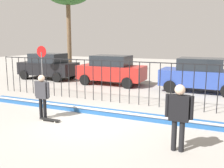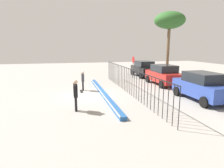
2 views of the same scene
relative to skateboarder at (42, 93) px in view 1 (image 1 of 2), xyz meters
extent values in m
plane|color=#9E9991|center=(1.73, 0.29, -0.99)|extent=(60.00, 60.00, 0.00)
cube|color=#235699|center=(1.73, 1.36, -0.88)|extent=(11.00, 0.36, 0.22)
cylinder|color=#B2B2B7|center=(1.73, 1.18, -0.77)|extent=(11.00, 0.09, 0.09)
cylinder|color=black|center=(-5.27, 3.36, -0.01)|extent=(0.04, 0.04, 1.96)
cylinder|color=black|center=(-4.80, 3.36, -0.01)|extent=(0.04, 0.04, 1.96)
cylinder|color=black|center=(-4.34, 3.36, -0.01)|extent=(0.04, 0.04, 1.96)
cylinder|color=black|center=(-3.87, 3.36, -0.01)|extent=(0.04, 0.04, 1.96)
cylinder|color=black|center=(-3.40, 3.36, -0.01)|extent=(0.04, 0.04, 1.96)
cylinder|color=black|center=(-2.94, 3.36, -0.01)|extent=(0.04, 0.04, 1.96)
cylinder|color=black|center=(-2.47, 3.36, -0.01)|extent=(0.04, 0.04, 1.96)
cylinder|color=black|center=(-2.00, 3.36, -0.01)|extent=(0.04, 0.04, 1.96)
cylinder|color=black|center=(-1.54, 3.36, -0.01)|extent=(0.04, 0.04, 1.96)
cylinder|color=black|center=(-1.07, 3.36, -0.01)|extent=(0.04, 0.04, 1.96)
cylinder|color=black|center=(-0.60, 3.36, -0.01)|extent=(0.04, 0.04, 1.96)
cylinder|color=black|center=(-0.14, 3.36, -0.01)|extent=(0.04, 0.04, 1.96)
cylinder|color=black|center=(0.33, 3.36, -0.01)|extent=(0.04, 0.04, 1.96)
cylinder|color=black|center=(0.80, 3.36, -0.01)|extent=(0.04, 0.04, 1.96)
cylinder|color=black|center=(1.26, 3.36, -0.01)|extent=(0.04, 0.04, 1.96)
cylinder|color=black|center=(1.73, 3.36, -0.01)|extent=(0.04, 0.04, 1.96)
cylinder|color=black|center=(2.20, 3.36, -0.01)|extent=(0.04, 0.04, 1.96)
cylinder|color=black|center=(2.66, 3.36, -0.01)|extent=(0.04, 0.04, 1.96)
cylinder|color=black|center=(3.13, 3.36, -0.01)|extent=(0.04, 0.04, 1.96)
cylinder|color=black|center=(3.60, 3.36, -0.01)|extent=(0.04, 0.04, 1.96)
cylinder|color=black|center=(4.06, 3.36, -0.01)|extent=(0.04, 0.04, 1.96)
cylinder|color=black|center=(4.53, 3.36, -0.01)|extent=(0.04, 0.04, 1.96)
cylinder|color=black|center=(5.00, 3.36, -0.01)|extent=(0.04, 0.04, 1.96)
cylinder|color=black|center=(5.46, 3.36, -0.01)|extent=(0.04, 0.04, 1.96)
cylinder|color=black|center=(5.93, 3.36, -0.01)|extent=(0.04, 0.04, 1.96)
cube|color=black|center=(1.73, 3.36, 0.96)|extent=(14.00, 0.04, 0.04)
cylinder|color=black|center=(-0.09, 0.00, -0.61)|extent=(0.13, 0.13, 0.76)
cylinder|color=black|center=(0.09, 0.00, -0.61)|extent=(0.13, 0.13, 0.76)
cube|color=#333338|center=(0.00, 0.00, 0.09)|extent=(0.47, 0.20, 0.63)
sphere|color=beige|center=(0.00, 0.00, 0.53)|extent=(0.25, 0.25, 0.25)
cylinder|color=#333338|center=(-0.28, 0.00, 0.13)|extent=(0.10, 0.10, 0.57)
cylinder|color=#333338|center=(0.28, 0.00, 0.13)|extent=(0.10, 0.10, 0.57)
cube|color=black|center=(0.45, -0.19, -0.92)|extent=(0.80, 0.20, 0.02)
cylinder|color=silver|center=(0.72, -0.11, -0.96)|extent=(0.05, 0.03, 0.05)
cylinder|color=silver|center=(0.72, -0.26, -0.96)|extent=(0.05, 0.03, 0.05)
cylinder|color=silver|center=(0.18, -0.11, -0.96)|extent=(0.05, 0.03, 0.05)
cylinder|color=silver|center=(0.18, -0.26, -0.96)|extent=(0.05, 0.03, 0.05)
cylinder|color=black|center=(5.03, -0.82, -0.57)|extent=(0.14, 0.14, 0.84)
cylinder|color=black|center=(5.23, -0.82, -0.57)|extent=(0.14, 0.14, 0.84)
cube|color=black|center=(5.13, -0.82, 0.19)|extent=(0.51, 0.22, 0.69)
sphere|color=beige|center=(5.13, -0.82, 0.68)|extent=(0.27, 0.27, 0.27)
cylinder|color=black|center=(4.82, -0.82, 0.23)|extent=(0.11, 0.11, 0.62)
cylinder|color=black|center=(5.43, -0.82, 0.23)|extent=(0.11, 0.11, 0.62)
cube|color=black|center=(-5.90, 7.89, -0.20)|extent=(4.30, 1.90, 0.90)
cube|color=#1E2328|center=(-5.90, 7.89, 0.58)|extent=(2.37, 1.71, 0.66)
cylinder|color=black|center=(-4.44, 8.84, -0.65)|extent=(0.68, 0.22, 0.68)
cylinder|color=black|center=(-4.44, 6.94, -0.65)|extent=(0.68, 0.22, 0.68)
cylinder|color=black|center=(-7.36, 8.84, -0.65)|extent=(0.68, 0.22, 0.68)
cylinder|color=black|center=(-7.36, 6.94, -0.65)|extent=(0.68, 0.22, 0.68)
cube|color=#B2231E|center=(-0.67, 7.72, -0.20)|extent=(4.30, 1.90, 0.90)
cube|color=#1E2328|center=(-0.67, 7.72, 0.58)|extent=(2.37, 1.71, 0.66)
cylinder|color=black|center=(0.79, 8.67, -0.65)|extent=(0.68, 0.22, 0.68)
cylinder|color=black|center=(0.79, 6.77, -0.65)|extent=(0.68, 0.22, 0.68)
cylinder|color=black|center=(-2.13, 8.67, -0.65)|extent=(0.68, 0.22, 0.68)
cylinder|color=black|center=(-2.13, 6.77, -0.65)|extent=(0.68, 0.22, 0.68)
cube|color=#2D479E|center=(4.84, 7.59, -0.20)|extent=(4.30, 1.90, 0.90)
cube|color=#1E2328|center=(4.84, 7.59, 0.58)|extent=(2.37, 1.71, 0.66)
cylinder|color=black|center=(3.38, 8.54, -0.65)|extent=(0.68, 0.22, 0.68)
cylinder|color=black|center=(3.38, 6.64, -0.65)|extent=(0.68, 0.22, 0.68)
cylinder|color=slate|center=(-5.07, 6.18, 0.06)|extent=(0.07, 0.07, 2.10)
cylinder|color=red|center=(-5.07, 6.20, 1.13)|extent=(0.76, 0.02, 0.76)
cylinder|color=brown|center=(-6.16, 11.15, 1.88)|extent=(0.36, 0.36, 5.73)
camera|label=1|loc=(6.17, -7.39, 1.96)|focal=41.00mm
camera|label=2|loc=(15.55, -1.21, 2.58)|focal=30.32mm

